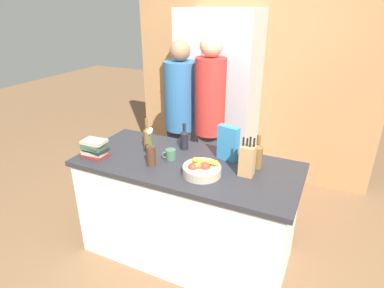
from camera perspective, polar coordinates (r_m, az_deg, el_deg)
The scene contains 15 objects.
ground_plane at distance 3.06m, azimuth -0.84°, elevation -18.37°, with size 14.00×14.00×0.00m, color brown.
kitchen_island at distance 2.78m, azimuth -0.89°, elevation -11.50°, with size 1.78×0.80×0.90m.
back_wall_wood at distance 3.99m, azimuth 10.40°, elevation 12.54°, with size 2.98×0.12×2.60m.
refrigerator at distance 3.81m, azimuth 4.68°, elevation 7.74°, with size 0.86×0.62×2.01m.
fruit_bowl at distance 2.36m, azimuth 1.70°, elevation -4.43°, with size 0.29×0.29×0.11m.
knife_block at distance 2.35m, azimuth 9.77°, elevation -2.91°, with size 0.10×0.09×0.30m.
flower_vase at distance 2.48m, azimuth -7.32°, elevation -1.45°, with size 0.07×0.07×0.32m.
cereal_box at distance 2.55m, azimuth 6.45°, elevation 0.11°, with size 0.18×0.10×0.28m.
coffee_mug at distance 2.59m, azimuth -3.83°, elevation -1.81°, with size 0.10×0.10×0.08m.
book_stack at distance 2.73m, azimuth -16.94°, elevation -0.79°, with size 0.21×0.16×0.15m.
bottle_oil at distance 2.48m, azimuth 11.56°, elevation -1.88°, with size 0.08×0.08×0.27m.
bottle_vinegar at distance 2.74m, azimuth -7.96°, elevation 1.08°, with size 0.06×0.06×0.28m.
bottle_wine at distance 2.75m, azimuth -1.38°, elevation 0.91°, with size 0.07×0.07×0.23m.
person_at_sink at distance 3.36m, azimuth -1.97°, elevation 5.14°, with size 0.33×0.33×1.74m.
person_in_blue at distance 3.13m, azimuth 3.18°, elevation 4.94°, with size 0.29×0.29×1.82m.
Camera 1 is at (1.00, -2.03, 2.06)m, focal length 30.00 mm.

